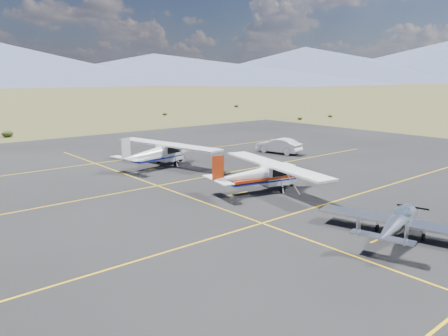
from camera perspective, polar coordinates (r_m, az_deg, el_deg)
name	(u,v)px	position (r m, az deg, el deg)	size (l,w,h in m)	color
ground	(355,211)	(27.85, 16.77, -5.36)	(1600.00, 1600.00, 0.00)	#383D1C
apron	(272,188)	(32.01, 6.27, -2.66)	(72.00, 72.00, 0.02)	black
aircraft_low_wing	(398,222)	(23.65, 21.81, -6.55)	(6.26, 8.55, 1.86)	#B8BBBF
aircraft_cessna	(262,174)	(30.84, 4.97, -0.76)	(7.15, 11.34, 2.87)	white
aircraft_plain	(158,152)	(39.54, -8.55, 2.06)	(7.41, 11.84, 2.99)	silver
sedan	(279,146)	(46.43, 7.18, 2.91)	(1.68, 4.81, 1.58)	silver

